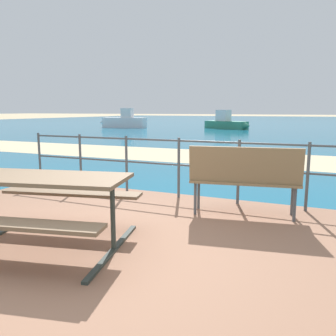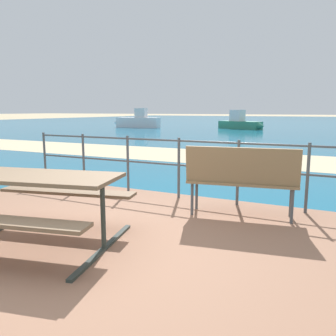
{
  "view_description": "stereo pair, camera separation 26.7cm",
  "coord_description": "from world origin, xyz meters",
  "px_view_note": "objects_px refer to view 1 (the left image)",
  "views": [
    {
      "loc": [
        2.05,
        -2.84,
        1.5
      ],
      "look_at": [
        -0.16,
        2.29,
        0.56
      ],
      "focal_mm": 37.0,
      "sensor_mm": 36.0,
      "label": 1
    },
    {
      "loc": [
        2.29,
        -2.73,
        1.5
      ],
      "look_at": [
        -0.16,
        2.29,
        0.56
      ],
      "focal_mm": 37.0,
      "sensor_mm": 36.0,
      "label": 2
    }
  ],
  "objects_px": {
    "picnic_table": "(45,193)",
    "park_bench": "(244,175)",
    "boat_near": "(226,123)",
    "boat_mid": "(123,121)"
  },
  "relations": [
    {
      "from": "park_bench",
      "to": "boat_near",
      "type": "xyz_separation_m",
      "value": [
        -5.9,
        23.04,
        -0.16
      ]
    },
    {
      "from": "boat_near",
      "to": "picnic_table",
      "type": "bearing_deg",
      "value": -53.82
    },
    {
      "from": "boat_mid",
      "to": "boat_near",
      "type": "bearing_deg",
      "value": -171.47
    },
    {
      "from": "boat_near",
      "to": "boat_mid",
      "type": "height_order",
      "value": "boat_mid"
    },
    {
      "from": "picnic_table",
      "to": "boat_mid",
      "type": "height_order",
      "value": "boat_mid"
    },
    {
      "from": "park_bench",
      "to": "boat_near",
      "type": "height_order",
      "value": "boat_near"
    },
    {
      "from": "picnic_table",
      "to": "boat_mid",
      "type": "relative_size",
      "value": 0.46
    },
    {
      "from": "picnic_table",
      "to": "boat_near",
      "type": "relative_size",
      "value": 0.48
    },
    {
      "from": "picnic_table",
      "to": "boat_near",
      "type": "height_order",
      "value": "boat_near"
    },
    {
      "from": "picnic_table",
      "to": "park_bench",
      "type": "relative_size",
      "value": 1.31
    }
  ]
}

